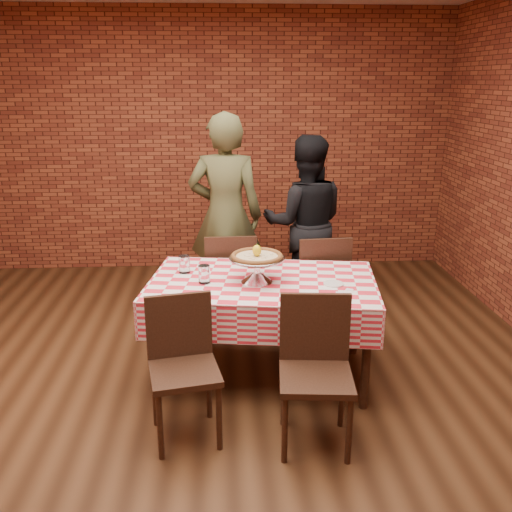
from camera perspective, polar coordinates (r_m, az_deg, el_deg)
name	(u,v)px	position (r m, az deg, el deg)	size (l,w,h in m)	color
ground	(203,402)	(4.00, -5.47, -14.66)	(6.00, 6.00, 0.00)	black
back_wall	(207,143)	(6.42, -5.05, 11.47)	(5.50, 5.50, 0.00)	maroon
table	(262,329)	(4.15, 0.66, -7.45)	(1.60, 0.96, 0.75)	#382216
tablecloth	(262,298)	(4.05, 0.67, -4.30)	(1.63, 0.99, 0.27)	red
pizza_stand	(257,270)	(3.94, 0.09, -1.41)	(0.40, 0.40, 0.18)	silver
pizza	(257,257)	(3.91, 0.09, -0.09)	(0.36, 0.36, 0.03)	beige
lemon	(257,250)	(3.90, 0.09, 0.57)	(0.06, 0.06, 0.08)	yellow
water_glass_left	(204,274)	(3.94, -5.33, -1.87)	(0.08, 0.08, 0.13)	white
water_glass_right	(184,264)	(4.17, -7.36, -0.85)	(0.08, 0.08, 0.13)	white
side_plate	(333,284)	(3.95, 7.95, -2.84)	(0.14, 0.14, 0.01)	white
sweetener_packet_a	(339,293)	(3.80, 8.55, -3.75)	(0.05, 0.04, 0.01)	white
sweetener_packet_b	(349,290)	(3.87, 9.56, -3.42)	(0.05, 0.04, 0.01)	white
condiment_caddy	(270,258)	(4.29, 1.44, -0.16)	(0.09, 0.07, 0.13)	silver
chair_near_left	(184,373)	(3.45, -7.35, -11.85)	(0.41, 0.41, 0.89)	#382216
chair_near_right	(316,377)	(3.38, 6.16, -12.25)	(0.43, 0.43, 0.91)	#382216
chair_far_left	(230,281)	(4.86, -2.65, -2.57)	(0.43, 0.43, 0.91)	#382216
chair_far_right	(318,284)	(4.82, 6.43, -2.84)	(0.43, 0.43, 0.92)	#382216
diner_olive	(225,216)	(5.14, -3.15, 4.15)	(0.68, 0.45, 1.87)	#4A4C2B
diner_black	(305,223)	(5.31, 5.03, 3.36)	(0.81, 0.63, 1.66)	black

